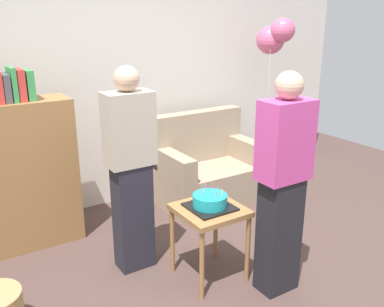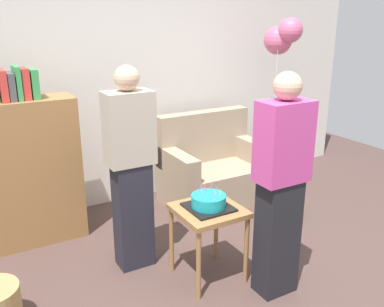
% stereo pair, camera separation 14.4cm
% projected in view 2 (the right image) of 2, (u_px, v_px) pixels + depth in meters
% --- Properties ---
extents(ground_plane, '(8.00, 8.00, 0.00)m').
position_uv_depth(ground_plane, '(236.00, 291.00, 3.21)').
color(ground_plane, '#4C3833').
extents(wall_back, '(6.00, 0.10, 2.70)m').
position_uv_depth(wall_back, '(126.00, 77.00, 4.48)').
color(wall_back, silver).
rests_on(wall_back, ground_plane).
extents(couch, '(1.10, 0.70, 0.96)m').
position_uv_depth(couch, '(213.00, 170.00, 4.69)').
color(couch, gray).
rests_on(couch, ground_plane).
extents(bookshelf, '(0.80, 0.36, 1.58)m').
position_uv_depth(bookshelf, '(31.00, 167.00, 3.75)').
color(bookshelf, olive).
rests_on(bookshelf, ground_plane).
extents(side_table, '(0.48, 0.48, 0.59)m').
position_uv_depth(side_table, '(208.00, 219.00, 3.23)').
color(side_table, olive).
rests_on(side_table, ground_plane).
extents(birthday_cake, '(0.32, 0.32, 0.17)m').
position_uv_depth(birthday_cake, '(209.00, 202.00, 3.19)').
color(birthday_cake, black).
rests_on(birthday_cake, side_table).
extents(person_blowing_candles, '(0.36, 0.22, 1.63)m').
position_uv_depth(person_blowing_candles, '(131.00, 169.00, 3.30)').
color(person_blowing_candles, '#23232D').
rests_on(person_blowing_candles, ground_plane).
extents(person_holding_cake, '(0.36, 0.22, 1.63)m').
position_uv_depth(person_holding_cake, '(281.00, 187.00, 2.97)').
color(person_holding_cake, black).
rests_on(person_holding_cake, ground_plane).
extents(handbag, '(0.28, 0.14, 0.20)m').
position_uv_depth(handbag, '(293.00, 209.00, 4.33)').
color(handbag, '#473328').
rests_on(handbag, ground_plane).
extents(balloon_bunch, '(0.31, 0.43, 1.94)m').
position_uv_depth(balloon_bunch, '(283.00, 37.00, 4.56)').
color(balloon_bunch, silver).
rests_on(balloon_bunch, ground_plane).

